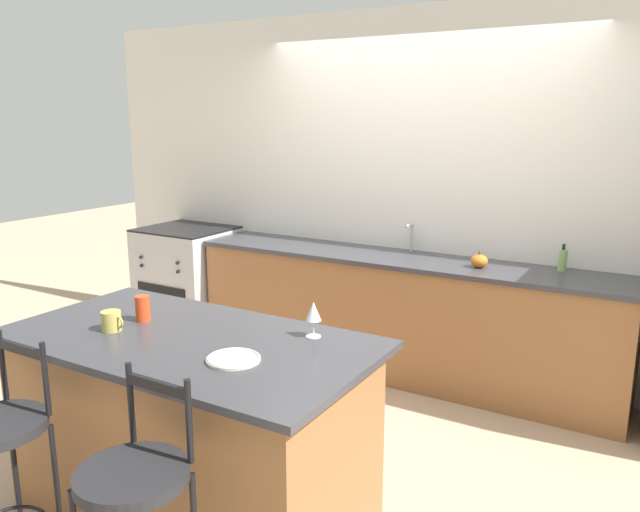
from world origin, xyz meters
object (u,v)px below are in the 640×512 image
oven_range (189,280)px  dinner_plate (233,359)px  bar_stool_near (1,449)px  soap_bottle (563,260)px  pumpkin_decoration (479,261)px  wine_glass (313,312)px  coffee_mug (112,321)px  bar_stool_far (136,502)px  tumbler_cup (143,309)px

oven_range → dinner_plate: 3.10m
bar_stool_near → soap_bottle: 3.41m
dinner_plate → pumpkin_decoration: pumpkin_decoration is taller
oven_range → dinner_plate: bearing=-44.0°
oven_range → bar_stool_near: (1.46, -2.74, 0.10)m
pumpkin_decoration → bar_stool_near: bearing=-112.8°
wine_glass → coffee_mug: 0.98m
bar_stool_far → tumbler_cup: 1.13m
oven_range → tumbler_cup: 2.50m
oven_range → dinner_plate: oven_range is taller
dinner_plate → oven_range: bearing=136.0°
oven_range → bar_stool_near: bearing=-61.9°
wine_glass → pumpkin_decoration: wine_glass is taller
bar_stool_far → wine_glass: (0.13, 1.00, 0.45)m
coffee_mug → pumpkin_decoration: size_ratio=1.10×
bar_stool_near → bar_stool_far: (0.75, 0.03, 0.00)m
pumpkin_decoration → dinner_plate: bearing=-100.8°
oven_range → tumbler_cup: bearing=-52.6°
bar_stool_far → dinner_plate: (-0.01, 0.58, 0.34)m
bar_stool_far → oven_range: bearing=129.2°
bar_stool_near → tumbler_cup: tumbler_cup is taller
bar_stool_near → soap_bottle: soap_bottle is taller
pumpkin_decoration → soap_bottle: bearing=20.3°
dinner_plate → soap_bottle: size_ratio=1.28×
tumbler_cup → pumpkin_decoration: size_ratio=1.13×
oven_range → pumpkin_decoration: pumpkin_decoration is taller
bar_stool_far → tumbler_cup: tumbler_cup is taller
bar_stool_far → pumpkin_decoration: 2.80m
coffee_mug → pumpkin_decoration: bearing=61.8°
wine_glass → pumpkin_decoration: 1.76m
coffee_mug → wine_glass: bearing=25.4°
dinner_plate → coffee_mug: 0.74m
bar_stool_far → pumpkin_decoration: (0.41, 2.74, 0.38)m
dinner_plate → tumbler_cup: size_ratio=1.78×
dinner_plate → tumbler_cup: 0.75m
dinner_plate → soap_bottle: 2.52m
oven_range → bar_stool_far: bearing=-50.8°
oven_range → bar_stool_near: bar_stool_near is taller
wine_glass → tumbler_cup: wine_glass is taller
bar_stool_near → soap_bottle: (1.66, 2.95, 0.41)m
oven_range → coffee_mug: 2.63m
wine_glass → tumbler_cup: 0.90m
dinner_plate → soap_bottle: soap_bottle is taller
oven_range → pumpkin_decoration: bearing=0.6°
bar_stool_far → tumbler_cup: (-0.73, 0.77, 0.40)m
coffee_mug → oven_range: bearing=124.6°
pumpkin_decoration → coffee_mug: bearing=-118.2°
bar_stool_far → tumbler_cup: size_ratio=7.88×
tumbler_cup → soap_bottle: soap_bottle is taller
bar_stool_far → coffee_mug: bar_stool_far is taller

